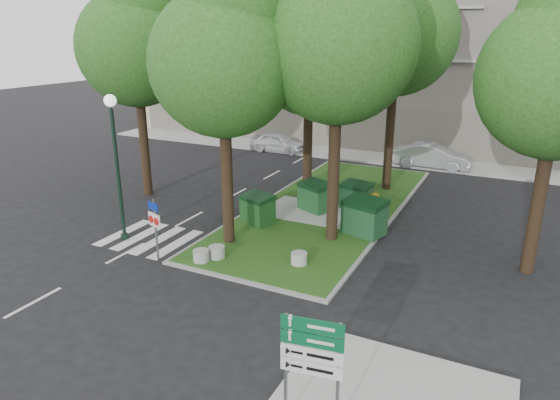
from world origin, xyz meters
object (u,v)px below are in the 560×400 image
Objects in this scene: dumpster_a at (257,209)px; dumpster_c at (356,196)px; litter_bin at (373,202)px; car_silver at (432,156)px; dumpster_b at (315,196)px; bollard_right at (299,258)px; traffic_sign_pole at (155,221)px; car_white at (278,142)px; tree_street_left at (137,37)px; bollard_mid at (217,252)px; directional_sign at (312,356)px; bollard_left at (201,256)px; tree_median_near_right at (342,28)px; tree_median_mid at (312,52)px; dumpster_d at (364,217)px; street_lamp at (116,151)px; tree_median_near_left at (225,49)px; tree_median_far at (400,22)px.

dumpster_a reaches higher than dumpster_c.
litter_bin is 0.17× the size of car_silver.
bollard_right is at bearing -48.31° from dumpster_b.
traffic_sign_pole is 0.60× the size of car_white.
dumpster_b is 2.67m from litter_bin.
tree_street_left is 11.52m from bollard_mid.
dumpster_c is 0.39× the size of car_white.
dumpster_b is at bearing 78.72° from bollard_mid.
bollard_left is at bearing 131.66° from directional_sign.
dumpster_a is 0.36× the size of car_silver.
tree_median_near_right is 4.92× the size of traffic_sign_pole.
dumpster_c is at bearing 168.62° from car_silver.
dumpster_b is at bearing 125.50° from tree_median_near_right.
directional_sign is (3.34, -6.85, 1.49)m from bollard_right.
bollard_left is at bearing 31.32° from traffic_sign_pole.
car_white is (1.64, 11.37, -6.99)m from tree_street_left.
tree_median_mid is 17.43× the size of bollard_left.
dumpster_d is 0.73× the size of directional_sign.
tree_street_left reaches higher than street_lamp.
dumpster_c is 2.68× the size of bollard_left.
bollard_left is 0.15× the size of car_white.
tree_median_near_left is 17.15m from car_white.
tree_street_left is at bearing 153.43° from tree_median_near_left.
street_lamp reaches higher than dumpster_a.
street_lamp is 1.46× the size of car_white.
tree_median_near_left is 11.41m from directional_sign.
litter_bin is (0.27, -3.66, -7.82)m from tree_median_far.
dumpster_b is 5.68m from bollard_right.
bollard_mid is (-2.85, -7.30, -0.39)m from dumpster_c.
tree_street_left is at bearing -150.72° from tree_median_far.
directional_sign reaches higher than dumpster_d.
dumpster_d reaches higher than car_silver.
bollard_mid is at bearing -107.00° from tree_median_far.
tree_median_mid reaches higher than litter_bin.
tree_median_near_left is at bearing 20.31° from street_lamp.
tree_median_near_left reaches higher than tree_median_mid.
dumpster_d is at bearing 33.95° from tree_median_near_left.
directional_sign is (6.54, -7.56, -5.51)m from tree_median_near_left.
tree_median_near_right is 9.02m from bollard_mid.
tree_median_near_right reaches higher than traffic_sign_pole.
dumpster_b is 10.91m from car_silver.
car_silver is at bearing 90.39° from dumpster_a.
tree_street_left is (-7.50, -3.00, 0.67)m from tree_median_mid.
bollard_left is (-0.51, -8.56, -6.65)m from tree_median_mid.
tree_median_near_left is 10.24m from tree_median_far.
tree_median_near_right is 8.42m from litter_bin.
litter_bin is 0.30× the size of directional_sign.
dumpster_d is (4.41, 2.97, -6.48)m from tree_median_near_left.
bollard_mid is 0.25× the size of traffic_sign_pole.
tree_median_near_right reaches higher than bollard_mid.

